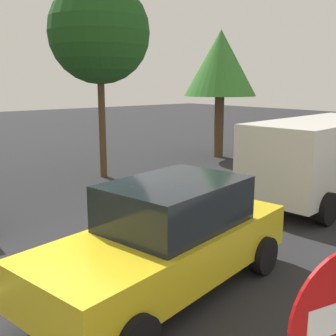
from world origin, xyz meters
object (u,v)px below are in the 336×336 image
at_px(white_van, 322,155).
at_px(tree_right_verge, 220,64).
at_px(car_blue_crossing, 331,140).
at_px(car_yellow_far_lane, 168,238).
at_px(tree_left_verge, 99,33).

xyz_separation_m(white_van, tree_right_verge, (2.78, 6.37, 2.63)).
height_order(car_blue_crossing, tree_right_verge, tree_right_verge).
xyz_separation_m(white_van, car_yellow_far_lane, (-6.34, -1.13, -0.42)).
relative_size(car_blue_crossing, car_yellow_far_lane, 0.88).
bearing_deg(tree_left_verge, car_yellow_far_lane, -114.23).
bearing_deg(car_yellow_far_lane, white_van, 10.07).
height_order(car_blue_crossing, car_yellow_far_lane, car_yellow_far_lane).
bearing_deg(white_van, car_yellow_far_lane, -169.93).
bearing_deg(car_blue_crossing, tree_right_verge, 130.46).
bearing_deg(white_van, tree_left_verge, 115.63).
height_order(white_van, tree_right_verge, tree_right_verge).
bearing_deg(tree_left_verge, car_blue_crossing, -21.11).
distance_m(white_van, tree_right_verge, 7.43).
relative_size(white_van, tree_left_verge, 0.84).
bearing_deg(white_van, tree_right_verge, 66.39).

